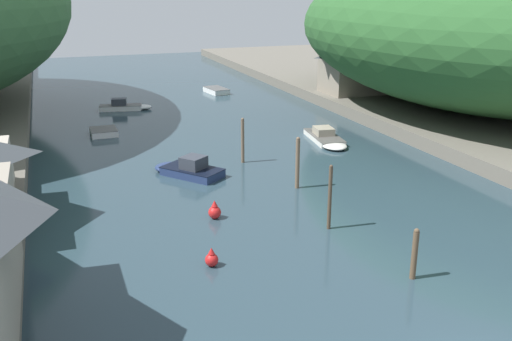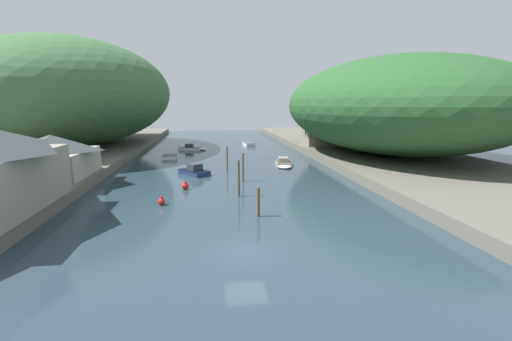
{
  "view_description": "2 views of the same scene",
  "coord_description": "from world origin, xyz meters",
  "px_view_note": "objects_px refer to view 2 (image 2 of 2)",
  "views": [
    {
      "loc": [
        -12.49,
        -11.87,
        12.4
      ],
      "look_at": [
        -1.85,
        17.05,
        2.26
      ],
      "focal_mm": 40.0,
      "sensor_mm": 36.0,
      "label": 1
    },
    {
      "loc": [
        -1.94,
        -18.81,
        8.81
      ],
      "look_at": [
        2.94,
        16.94,
        1.68
      ],
      "focal_mm": 24.0,
      "sensor_mm": 36.0,
      "label": 2
    }
  ],
  "objects_px": {
    "person_by_boathouse": "(15,204)",
    "boathouse_shed": "(52,155)",
    "boat_far_upstream": "(170,157)",
    "person_on_quay": "(85,168)",
    "channel_buoy_near": "(185,186)",
    "channel_buoy_far": "(161,201)",
    "boat_red_skiff": "(192,171)",
    "boat_near_quay": "(284,163)",
    "right_bank_cottage": "(323,131)",
    "boat_white_cruiser": "(248,144)",
    "boat_cabin_cruiser": "(193,148)"
  },
  "relations": [
    {
      "from": "channel_buoy_near",
      "to": "person_by_boathouse",
      "type": "height_order",
      "value": "person_by_boathouse"
    },
    {
      "from": "boat_red_skiff",
      "to": "boat_far_upstream",
      "type": "relative_size",
      "value": 1.68
    },
    {
      "from": "boat_far_upstream",
      "to": "person_on_quay",
      "type": "height_order",
      "value": "person_on_quay"
    },
    {
      "from": "boat_white_cruiser",
      "to": "person_on_quay",
      "type": "relative_size",
      "value": 2.78
    },
    {
      "from": "boat_red_skiff",
      "to": "boathouse_shed",
      "type": "bearing_deg",
      "value": 160.27
    },
    {
      "from": "right_bank_cottage",
      "to": "boat_cabin_cruiser",
      "type": "distance_m",
      "value": 24.79
    },
    {
      "from": "boat_red_skiff",
      "to": "channel_buoy_near",
      "type": "height_order",
      "value": "boat_red_skiff"
    },
    {
      "from": "channel_buoy_far",
      "to": "person_by_boathouse",
      "type": "bearing_deg",
      "value": -148.76
    },
    {
      "from": "boat_cabin_cruiser",
      "to": "person_by_boathouse",
      "type": "relative_size",
      "value": 3.23
    },
    {
      "from": "boat_far_upstream",
      "to": "channel_buoy_far",
      "type": "distance_m",
      "value": 26.66
    },
    {
      "from": "boat_far_upstream",
      "to": "boathouse_shed",
      "type": "bearing_deg",
      "value": -119.81
    },
    {
      "from": "channel_buoy_near",
      "to": "channel_buoy_far",
      "type": "bearing_deg",
      "value": -107.7
    },
    {
      "from": "boat_white_cruiser",
      "to": "boat_near_quay",
      "type": "bearing_deg",
      "value": -93.11
    },
    {
      "from": "boat_near_quay",
      "to": "person_on_quay",
      "type": "distance_m",
      "value": 25.56
    },
    {
      "from": "boat_red_skiff",
      "to": "boat_near_quay",
      "type": "relative_size",
      "value": 0.81
    },
    {
      "from": "channel_buoy_near",
      "to": "channel_buoy_far",
      "type": "relative_size",
      "value": 1.14
    },
    {
      "from": "boat_red_skiff",
      "to": "person_on_quay",
      "type": "xyz_separation_m",
      "value": [
        -10.86,
        -5.35,
        1.66
      ]
    },
    {
      "from": "boathouse_shed",
      "to": "boat_red_skiff",
      "type": "bearing_deg",
      "value": 17.99
    },
    {
      "from": "boat_cabin_cruiser",
      "to": "channel_buoy_far",
      "type": "height_order",
      "value": "boat_cabin_cruiser"
    },
    {
      "from": "boathouse_shed",
      "to": "person_on_quay",
      "type": "relative_size",
      "value": 5.55
    },
    {
      "from": "person_on_quay",
      "to": "boat_red_skiff",
      "type": "bearing_deg",
      "value": -86.06
    },
    {
      "from": "boat_red_skiff",
      "to": "boat_far_upstream",
      "type": "xyz_separation_m",
      "value": [
        -4.18,
        13.29,
        -0.14
      ]
    },
    {
      "from": "boat_far_upstream",
      "to": "person_on_quay",
      "type": "relative_size",
      "value": 1.86
    },
    {
      "from": "channel_buoy_near",
      "to": "channel_buoy_far",
      "type": "distance_m",
      "value": 5.61
    },
    {
      "from": "boat_far_upstream",
      "to": "boat_white_cruiser",
      "type": "height_order",
      "value": "boat_white_cruiser"
    },
    {
      "from": "right_bank_cottage",
      "to": "person_on_quay",
      "type": "bearing_deg",
      "value": -145.55
    },
    {
      "from": "right_bank_cottage",
      "to": "boat_near_quay",
      "type": "height_order",
      "value": "right_bank_cottage"
    },
    {
      "from": "right_bank_cottage",
      "to": "boat_near_quay",
      "type": "xyz_separation_m",
      "value": [
        -10.39,
        -13.68,
        -3.52
      ]
    },
    {
      "from": "person_on_quay",
      "to": "person_by_boathouse",
      "type": "xyz_separation_m",
      "value": [
        -0.09,
        -13.34,
        0.0
      ]
    },
    {
      "from": "boathouse_shed",
      "to": "channel_buoy_far",
      "type": "xyz_separation_m",
      "value": [
        12.23,
        -8.65,
        -3.05
      ]
    },
    {
      "from": "boat_red_skiff",
      "to": "person_by_boathouse",
      "type": "xyz_separation_m",
      "value": [
        -10.95,
        -18.69,
        1.66
      ]
    },
    {
      "from": "person_by_boathouse",
      "to": "boathouse_shed",
      "type": "bearing_deg",
      "value": 8.92
    },
    {
      "from": "boat_near_quay",
      "to": "channel_buoy_far",
      "type": "relative_size",
      "value": 6.94
    },
    {
      "from": "boat_red_skiff",
      "to": "channel_buoy_far",
      "type": "distance_m",
      "value": 13.44
    },
    {
      "from": "right_bank_cottage",
      "to": "person_by_boathouse",
      "type": "height_order",
      "value": "right_bank_cottage"
    },
    {
      "from": "boat_near_quay",
      "to": "person_on_quay",
      "type": "xyz_separation_m",
      "value": [
        -23.61,
        -9.65,
        1.76
      ]
    },
    {
      "from": "boathouse_shed",
      "to": "channel_buoy_far",
      "type": "relative_size",
      "value": 10.04
    },
    {
      "from": "boat_red_skiff",
      "to": "boat_near_quay",
      "type": "bearing_deg",
      "value": -19.09
    },
    {
      "from": "boat_red_skiff",
      "to": "boat_white_cruiser",
      "type": "height_order",
      "value": "boat_red_skiff"
    },
    {
      "from": "boat_red_skiff",
      "to": "channel_buoy_near",
      "type": "relative_size",
      "value": 4.94
    },
    {
      "from": "boathouse_shed",
      "to": "person_by_boathouse",
      "type": "distance_m",
      "value": 14.5
    },
    {
      "from": "boat_near_quay",
      "to": "boathouse_shed",
      "type": "bearing_deg",
      "value": 26.33
    },
    {
      "from": "boat_red_skiff",
      "to": "right_bank_cottage",
      "type": "bearing_deg",
      "value": 0.12
    },
    {
      "from": "boathouse_shed",
      "to": "boat_far_upstream",
      "type": "bearing_deg",
      "value": 60.6
    },
    {
      "from": "boat_near_quay",
      "to": "person_on_quay",
      "type": "height_order",
      "value": "person_on_quay"
    },
    {
      "from": "boathouse_shed",
      "to": "channel_buoy_far",
      "type": "distance_m",
      "value": 15.28
    },
    {
      "from": "channel_buoy_near",
      "to": "channel_buoy_far",
      "type": "height_order",
      "value": "channel_buoy_near"
    },
    {
      "from": "boathouse_shed",
      "to": "boat_far_upstream",
      "type": "height_order",
      "value": "boathouse_shed"
    },
    {
      "from": "boat_red_skiff",
      "to": "boat_cabin_cruiser",
      "type": "bearing_deg",
      "value": 54.68
    },
    {
      "from": "boat_cabin_cruiser",
      "to": "person_on_quay",
      "type": "bearing_deg",
      "value": -8.55
    }
  ]
}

